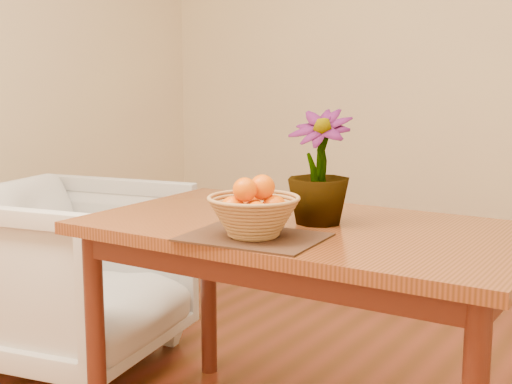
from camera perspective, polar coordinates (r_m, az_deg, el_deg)
The scene contains 7 objects.
wall_back at distance 4.02m, azimuth 17.64°, elevation 10.95°, with size 4.00×0.02×2.70m, color beige.
table at distance 2.26m, azimuth 4.16°, elevation -4.74°, with size 1.40×0.80×0.75m.
placemat at distance 2.04m, azimuth -0.19°, elevation -3.64°, with size 0.39×0.29×0.01m, color #3B1F15.
wicker_basket at distance 2.03m, azimuth -0.19°, elevation -2.09°, with size 0.27×0.27×0.11m.
orange_pile at distance 2.02m, azimuth -0.17°, elevation -0.84°, with size 0.16×0.16×0.13m.
potted_plant at distance 2.22m, azimuth 5.07°, elevation 1.99°, with size 0.20×0.20×0.36m, color #1C4313.
armchair at distance 3.10m, azimuth -14.69°, elevation -5.70°, with size 0.82×0.77×0.84m, color gray.
Camera 1 is at (1.02, -1.64, 1.22)m, focal length 50.00 mm.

